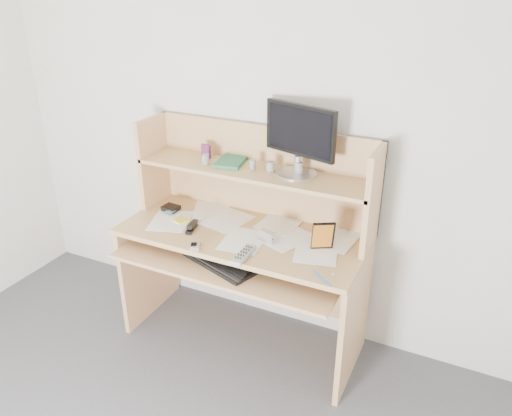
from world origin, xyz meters
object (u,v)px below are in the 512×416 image
at_px(monitor, 299,138).
at_px(tv_remote, 244,255).
at_px(desk, 248,235).
at_px(keyboard, 219,262).
at_px(game_case, 323,236).

bearing_deg(monitor, tv_remote, -89.09).
relative_size(desk, keyboard, 2.98).
bearing_deg(monitor, desk, -138.83).
xyz_separation_m(desk, game_case, (0.47, -0.08, 0.14)).
distance_m(desk, keyboard, 0.30).
xyz_separation_m(desk, monitor, (0.25, 0.12, 0.59)).
relative_size(keyboard, tv_remote, 2.35).
distance_m(tv_remote, game_case, 0.43).
distance_m(keyboard, monitor, 0.80).
xyz_separation_m(desk, keyboard, (-0.03, -0.29, -0.03)).
height_order(desk, game_case, desk).
distance_m(desk, tv_remote, 0.35).
xyz_separation_m(keyboard, game_case, (0.51, 0.22, 0.17)).
bearing_deg(game_case, monitor, 109.86).
xyz_separation_m(tv_remote, monitor, (0.12, 0.43, 0.52)).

